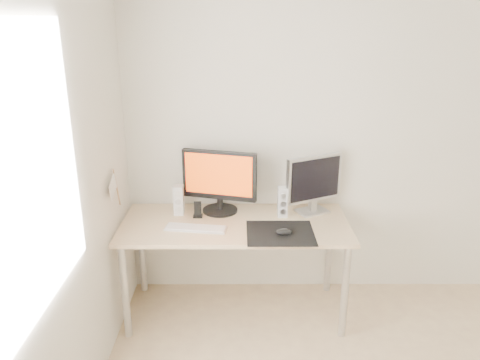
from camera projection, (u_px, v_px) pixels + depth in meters
name	position (u px, v px, depth m)	size (l,w,h in m)	color
wall_back	(360.00, 138.00, 3.47)	(3.50, 3.50, 0.00)	white
wall_left	(21.00, 247.00, 1.82)	(3.50, 3.50, 0.00)	white
window_pane	(14.00, 186.00, 1.74)	(1.30, 1.30, 0.00)	white
mousepad	(280.00, 233.00, 3.12)	(0.45, 0.40, 0.00)	black
mouse	(284.00, 232.00, 3.09)	(0.11, 0.07, 0.04)	black
desk	(235.00, 232.00, 3.32)	(1.60, 0.70, 0.73)	#D1B587
main_monitor	(219.00, 179.00, 3.39)	(0.54, 0.32, 0.47)	black
second_monitor	(314.00, 181.00, 3.38)	(0.42, 0.24, 0.43)	#BCBCBF
speaker_left	(179.00, 200.00, 3.40)	(0.07, 0.08, 0.22)	white
speaker_right	(283.00, 202.00, 3.36)	(0.07, 0.08, 0.22)	silver
keyboard	(196.00, 228.00, 3.18)	(0.43, 0.18, 0.02)	silver
phone_dock	(198.00, 212.00, 3.37)	(0.07, 0.06, 0.12)	black
pennant	(114.00, 187.00, 3.05)	(0.01, 0.23, 0.29)	#A57F54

